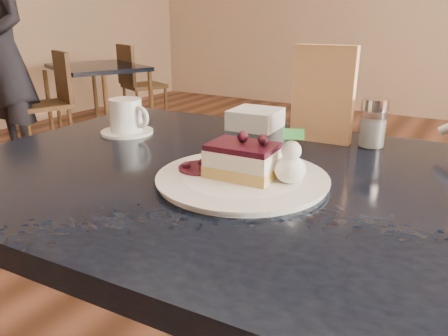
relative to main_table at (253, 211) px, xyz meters
The scene contains 11 objects.
main_table is the anchor object (origin of this frame).
dessert_plate 0.11m from the main_table, 86.60° to the right, with size 0.33×0.33×0.01m, color white.
cheesecake_slice 0.14m from the main_table, 86.60° to the right, with size 0.14×0.10×0.07m.
whipped_cream 0.16m from the main_table, 21.79° to the right, with size 0.06×0.06×0.05m.
berry_sauce 0.15m from the main_table, 143.70° to the right, with size 0.09×0.09×0.01m, color #340C1C.
coffee_set 0.49m from the main_table, 166.77° to the left, with size 0.15×0.15×0.10m.
menu_card 0.38m from the main_table, 84.10° to the left, with size 0.16×0.03×0.25m, color #FFDDAA.
sugar_shaker 0.39m from the main_table, 63.54° to the left, with size 0.07×0.07×0.12m.
napkin_stack 0.41m from the main_table, 117.04° to the left, with size 0.13×0.13×0.06m, color white.
bg_table_far_left 3.71m from the main_table, 141.98° to the left, with size 1.15×1.70×1.13m.
patron 3.24m from the main_table, 155.44° to the left, with size 0.64×0.42×1.75m, color black.
Camera 1 is at (0.40, -0.60, 1.15)m, focal length 35.00 mm.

